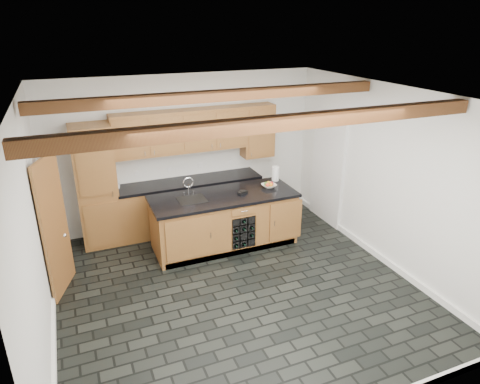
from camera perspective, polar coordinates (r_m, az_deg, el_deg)
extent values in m
plane|color=black|center=(6.44, -0.53, -12.59)|extent=(5.00, 5.00, 0.00)
plane|color=white|center=(8.01, -7.28, 5.43)|extent=(5.00, 0.00, 5.00)
plane|color=white|center=(5.44, -25.91, -4.85)|extent=(0.00, 5.00, 5.00)
plane|color=white|center=(7.02, 18.73, 2.04)|extent=(0.00, 5.00, 5.00)
plane|color=white|center=(5.37, -0.64, 12.83)|extent=(5.00, 5.00, 0.00)
cube|color=#523215|center=(4.32, 5.35, 9.14)|extent=(4.90, 0.15, 0.15)
cube|color=#523215|center=(5.94, -2.84, 12.71)|extent=(4.90, 0.15, 0.15)
cube|color=white|center=(6.12, -23.57, -16.21)|extent=(0.04, 5.00, 0.10)
cube|color=white|center=(7.55, 17.38, -7.65)|extent=(0.04, 5.00, 0.10)
cube|color=white|center=(6.78, -24.78, -3.04)|extent=(0.06, 0.94, 2.04)
cube|color=olive|center=(6.46, -23.48, -4.24)|extent=(0.31, 0.77, 2.00)
cube|color=white|center=(8.24, 11.60, 2.86)|extent=(0.06, 0.98, 2.04)
cube|color=black|center=(8.26, 11.73, 2.75)|extent=(0.02, 0.86, 1.96)
cube|color=olive|center=(7.59, -18.60, 0.72)|extent=(0.65, 0.60, 2.10)
cube|color=olive|center=(8.05, -6.55, -1.71)|extent=(2.60, 0.60, 0.88)
cube|color=black|center=(7.88, -6.70, 1.39)|extent=(2.64, 0.62, 0.05)
cube|color=white|center=(8.05, -7.36, 3.96)|extent=(2.60, 0.02, 0.52)
cube|color=olive|center=(7.70, -7.98, 8.02)|extent=(2.40, 0.35, 0.75)
cube|color=olive|center=(8.22, 2.31, 8.19)|extent=(0.60, 0.35, 1.00)
cube|color=olive|center=(7.36, -2.15, -3.93)|extent=(2.40, 0.90, 0.88)
cube|color=black|center=(7.17, -2.20, -0.58)|extent=(2.46, 0.96, 0.05)
cube|color=olive|center=(6.76, -6.54, -6.19)|extent=(0.80, 0.02, 0.70)
cube|color=olive|center=(7.32, 6.12, -3.85)|extent=(0.60, 0.02, 0.70)
cube|color=black|center=(7.18, 0.07, -4.98)|extent=(0.42, 0.30, 0.56)
cylinder|color=black|center=(7.17, 1.23, -4.42)|extent=(0.07, 0.26, 0.07)
cylinder|color=black|center=(7.06, 0.19, -3.59)|extent=(0.07, 0.26, 0.07)
cylinder|color=black|center=(7.12, 0.19, -4.61)|extent=(0.07, 0.26, 0.07)
cylinder|color=black|center=(7.25, 0.19, -6.59)|extent=(0.07, 0.26, 0.07)
cylinder|color=black|center=(7.13, -0.85, -5.80)|extent=(0.07, 0.26, 0.07)
cylinder|color=black|center=(7.20, -0.85, -6.79)|extent=(0.07, 0.26, 0.07)
cylinder|color=black|center=(7.23, 1.22, -5.41)|extent=(0.07, 0.26, 0.07)
cylinder|color=black|center=(7.07, -0.86, -4.80)|extent=(0.07, 0.26, 0.07)
cube|color=black|center=(7.01, -6.43, -1.08)|extent=(0.45, 0.40, 0.02)
cylinder|color=silver|center=(7.13, -6.87, 0.22)|extent=(0.02, 0.02, 0.20)
torus|color=silver|center=(7.08, -6.92, 1.27)|extent=(0.18, 0.02, 0.18)
cylinder|color=silver|center=(7.14, -7.46, -0.32)|extent=(0.02, 0.02, 0.08)
cylinder|color=silver|center=(7.17, -6.23, -0.14)|extent=(0.02, 0.02, 0.08)
cube|color=black|center=(7.22, 0.35, -0.05)|extent=(0.19, 0.15, 0.04)
cylinder|color=black|center=(7.21, 0.35, 0.13)|extent=(0.11, 0.11, 0.01)
imported|color=silver|center=(7.49, 3.87, 0.83)|extent=(0.27, 0.27, 0.06)
sphere|color=red|center=(7.50, 4.22, 1.12)|extent=(0.07, 0.07, 0.07)
sphere|color=orange|center=(7.52, 3.83, 1.20)|extent=(0.07, 0.07, 0.07)
sphere|color=#418724|center=(7.49, 3.50, 1.10)|extent=(0.07, 0.07, 0.07)
sphere|color=red|center=(7.44, 3.69, 0.95)|extent=(0.07, 0.07, 0.07)
sphere|color=orange|center=(7.44, 4.14, 0.96)|extent=(0.07, 0.07, 0.07)
cylinder|color=white|center=(7.80, 4.75, 2.46)|extent=(0.13, 0.13, 0.26)
imported|color=white|center=(7.72, -16.01, 0.76)|extent=(0.10, 0.10, 0.09)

